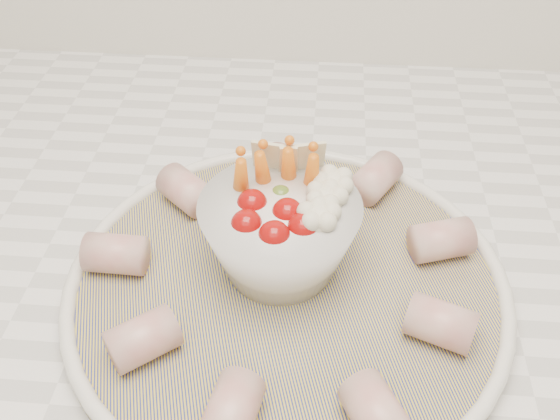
{
  "coord_description": "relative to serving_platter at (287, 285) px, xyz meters",
  "views": [
    {
      "loc": [
        0.12,
        1.02,
        1.31
      ],
      "look_at": [
        0.09,
        1.38,
        1.0
      ],
      "focal_mm": 40.0,
      "sensor_mm": 36.0,
      "label": 1
    }
  ],
  "objects": [
    {
      "name": "cured_meat_rolls",
      "position": [
        0.0,
        0.0,
        0.02
      ],
      "size": [
        0.32,
        0.3,
        0.03
      ],
      "color": "#B15651",
      "rests_on": "serving_platter"
    },
    {
      "name": "serving_platter",
      "position": [
        0.0,
        0.0,
        0.0
      ],
      "size": [
        0.44,
        0.44,
        0.02
      ],
      "color": "navy",
      "rests_on": "kitchen_counter"
    },
    {
      "name": "veggie_bowl",
      "position": [
        -0.01,
        0.02,
        0.04
      ],
      "size": [
        0.13,
        0.13,
        0.1
      ],
      "color": "silver",
      "rests_on": "serving_platter"
    }
  ]
}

